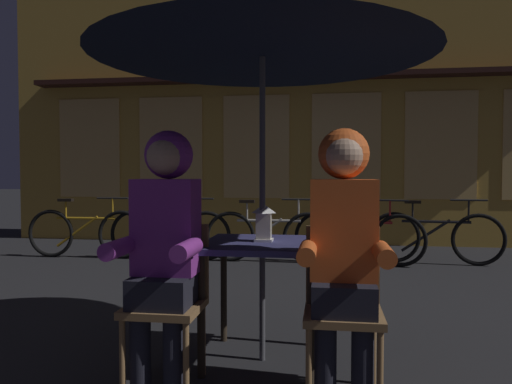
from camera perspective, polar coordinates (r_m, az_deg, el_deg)
The scene contains 14 objects.
ground_plane at distance 3.23m, azimuth 0.73°, elevation -18.88°, with size 60.00×60.00×0.00m, color #232326.
cafe_table at distance 3.06m, azimuth 0.74°, elevation -7.66°, with size 0.72×0.72×0.74m.
patio_umbrella at distance 3.15m, azimuth 0.75°, elevation 18.73°, with size 2.10×2.10×2.31m.
lantern at distance 3.05m, azimuth 0.92°, elevation -3.48°, with size 0.11×0.11×0.23m.
chair_left at distance 2.84m, azimuth -10.10°, elevation -11.52°, with size 0.40×0.40×0.87m.
chair_right at distance 2.71m, azimuth 10.04°, elevation -12.22°, with size 0.40×0.40×0.87m.
person_left_hooded at distance 2.73m, azimuth -10.52°, elevation -4.49°, with size 0.45×0.56×1.40m.
person_right_hooded at distance 2.59m, azimuth 10.13°, elevation -4.86°, with size 0.45×0.56×1.40m.
shopfront_building at distance 8.62m, azimuth 5.32°, elevation 15.10°, with size 10.00×0.93×6.20m.
bicycle_nearest at distance 7.15m, azimuth -19.15°, elevation -4.48°, with size 1.68×0.09×0.84m.
bicycle_second at distance 6.75m, azimuth -10.00°, elevation -4.78°, with size 1.68×0.08×0.84m.
bicycle_third at distance 6.44m, azimuth 1.45°, elevation -5.08°, with size 1.68×0.08×0.84m.
bicycle_fourth at distance 6.42m, azimuth 11.74°, elevation -5.15°, with size 1.66×0.39×0.84m.
bicycle_fifth at distance 6.70m, azimuth 20.07°, elevation -4.93°, with size 1.68×0.19×0.84m.
Camera 1 is at (0.39, -2.99, 1.16)m, focal length 34.52 mm.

